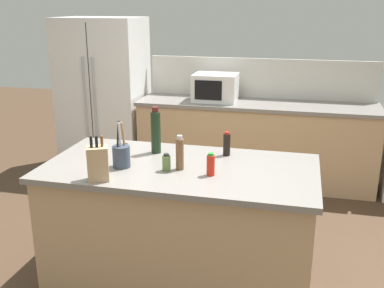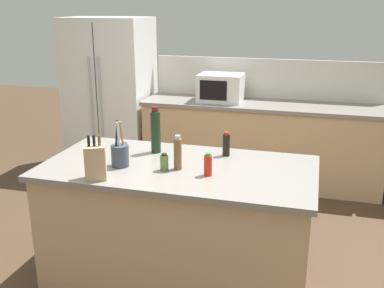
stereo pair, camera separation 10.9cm
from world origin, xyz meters
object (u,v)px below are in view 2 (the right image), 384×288
at_px(wine_bottle, 156,131).
at_px(knife_block, 95,162).
at_px(soy_sauce_bottle, 226,145).
at_px(spice_jar_paprika, 125,151).
at_px(pepper_grinder, 178,153).
at_px(spice_jar_oregano, 164,162).
at_px(microwave, 221,88).
at_px(hot_sauce_bottle, 208,165).
at_px(refrigerator, 110,94).
at_px(utensil_crock, 120,155).

bearing_deg(wine_bottle, knife_block, -106.41).
bearing_deg(soy_sauce_bottle, spice_jar_paprika, -159.76).
xyz_separation_m(pepper_grinder, soy_sauce_bottle, (0.26, 0.37, -0.03)).
bearing_deg(soy_sauce_bottle, knife_block, -136.19).
height_order(spice_jar_oregano, wine_bottle, wine_bottle).
height_order(microwave, spice_jar_oregano, microwave).
xyz_separation_m(spice_jar_oregano, wine_bottle, (-0.19, 0.35, 0.11)).
distance_m(hot_sauce_bottle, spice_jar_paprika, 0.68).
height_order(hot_sauce_bottle, soy_sauce_bottle, soy_sauce_bottle).
relative_size(microwave, pepper_grinder, 2.07).
distance_m(pepper_grinder, spice_jar_paprika, 0.45).
distance_m(microwave, wine_bottle, 1.96).
height_order(refrigerator, spice_jar_oregano, refrigerator).
relative_size(utensil_crock, wine_bottle, 0.92).
distance_m(spice_jar_oregano, wine_bottle, 0.41).
bearing_deg(spice_jar_oregano, spice_jar_paprika, 156.13).
xyz_separation_m(wine_bottle, soy_sauce_bottle, (0.52, 0.06, -0.08)).
xyz_separation_m(microwave, spice_jar_oregano, (0.12, -2.31, -0.10)).
bearing_deg(utensil_crock, knife_block, -100.77).
relative_size(refrigerator, soy_sauce_bottle, 10.34).
bearing_deg(utensil_crock, soy_sauce_bottle, 32.48).
height_order(utensil_crock, hot_sauce_bottle, utensil_crock).
relative_size(refrigerator, pepper_grinder, 7.81).
distance_m(microwave, hot_sauce_bottle, 2.37).
bearing_deg(microwave, pepper_grinder, -85.05).
xyz_separation_m(pepper_grinder, spice_jar_paprika, (-0.43, 0.11, -0.06)).
bearing_deg(wine_bottle, soy_sauce_bottle, 6.75).
bearing_deg(utensil_crock, hot_sauce_bottle, -0.67).
relative_size(refrigerator, microwave, 3.77).
xyz_separation_m(microwave, soy_sauce_bottle, (0.45, -1.90, -0.07)).
distance_m(pepper_grinder, wine_bottle, 0.41).
xyz_separation_m(utensil_crock, wine_bottle, (0.13, 0.36, 0.08)).
distance_m(utensil_crock, soy_sauce_bottle, 0.78).
height_order(wine_bottle, spice_jar_paprika, wine_bottle).
height_order(microwave, pepper_grinder, microwave).
bearing_deg(microwave, wine_bottle, -92.06).
relative_size(pepper_grinder, spice_jar_paprika, 2.06).
relative_size(utensil_crock, spice_jar_oregano, 2.70).
relative_size(microwave, spice_jar_oregano, 4.16).
bearing_deg(spice_jar_oregano, knife_block, -144.25).
xyz_separation_m(hot_sauce_bottle, spice_jar_paprika, (-0.66, 0.17, -0.02)).
relative_size(knife_block, spice_jar_paprika, 2.50).
bearing_deg(spice_jar_paprika, microwave, 83.69).
distance_m(hot_sauce_bottle, pepper_grinder, 0.23).
relative_size(refrigerator, wine_bottle, 5.33).
bearing_deg(spice_jar_oregano, wine_bottle, 118.05).
xyz_separation_m(wine_bottle, spice_jar_paprika, (-0.17, -0.19, -0.11)).
bearing_deg(spice_jar_paprika, pepper_grinder, -14.47).
xyz_separation_m(microwave, hot_sauce_bottle, (0.42, -2.33, -0.08)).
height_order(refrigerator, spice_jar_paprika, refrigerator).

